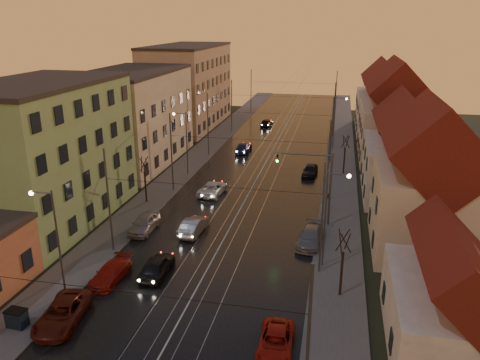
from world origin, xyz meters
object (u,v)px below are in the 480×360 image
Objects in this scene: street_lamp_1 at (330,210)px; parked_left_2 at (110,273)px; parked_right_0 at (276,342)px; dumpster at (17,319)px; driving_car_2 at (213,188)px; parked_right_1 at (310,237)px; street_lamp_2 at (184,137)px; street_lamp_3 at (337,118)px; parked_left_3 at (144,223)px; parked_left_1 at (62,313)px; parked_right_2 at (310,170)px; driving_car_4 at (267,123)px; driving_car_1 at (194,226)px; driving_car_0 at (157,266)px; street_lamp_0 at (53,233)px; driving_car_3 at (244,148)px; traffic_light_mast at (320,179)px.

street_lamp_1 reaches higher than parked_left_2.
parked_right_0 is 16.35m from dumpster.
driving_car_2 reaches higher than dumpster.
driving_car_2 is 1.12× the size of parked_right_0.
dumpster is (-17.37, -15.65, 0.00)m from parked_right_1.
street_lamp_2 and street_lamp_3 have the same top height.
parked_left_3 reaches higher than parked_right_1.
parked_left_2 is at bearing 75.85° from parked_left_1.
parked_left_2 is 14.23m from parked_right_0.
driving_car_2 is 1.14× the size of parked_left_2.
driving_car_4 is at bearing 115.40° from parked_right_2.
parked_left_1 is at bearing 77.44° from driving_car_1.
driving_car_1 is at bearing -110.62° from street_lamp_3.
parked_left_1 is 4.30× the size of dumpster.
street_lamp_2 is at bearing -138.69° from street_lamp_3.
driving_car_0 is 7.88m from parked_left_1.
driving_car_0 is at bearing -104.51° from parked_right_2.
driving_car_0 reaches higher than parked_left_1.
driving_car_0 is at bearing 36.93° from street_lamp_0.
parked_left_1 is (-3.21, -42.71, 0.02)m from driving_car_3.
parked_right_0 is at bearing -45.07° from parked_left_3.
parked_left_1 reaches higher than parked_right_2.
street_lamp_1 is 1.00× the size of street_lamp_3.
driving_car_4 is (0.52, 36.03, 0.02)m from driving_car_2.
street_lamp_1 is 17.52m from parked_left_3.
traffic_light_mast is 16.72m from parked_left_3.
parked_right_1 is at bearing -176.61° from driving_car_1.
street_lamp_3 reaches higher than driving_car_4.
parked_left_1 reaches higher than driving_car_4.
street_lamp_2 is 20.89m from traffic_light_mast.
driving_car_3 is at bearing 93.73° from driving_car_4.
parked_left_2 is 1.07× the size of parked_right_2.
driving_car_4 is at bearing -93.42° from driving_car_3.
parked_left_1 is 2.74m from dumpster.
parked_left_3 is (-16.70, -32.68, -4.11)m from street_lamp_3.
street_lamp_1 reaches higher than parked_left_1.
driving_car_3 is (-0.11, 17.94, 0.01)m from driving_car_2.
traffic_light_mast is 1.62× the size of driving_car_1.
parked_left_2 is at bearing 156.78° from parked_right_0.
parked_left_1 is at bearing 84.25° from driving_car_3.
driving_car_1 reaches higher than parked_left_2.
street_lamp_1 is 13.36m from driving_car_1.
street_lamp_1 reaches higher than driving_car_0.
parked_right_2 is at bearing 100.15° from parked_right_1.
street_lamp_1 reaches higher than traffic_light_mast.
dumpster is (-17.77, -19.88, -3.90)m from traffic_light_mast.
street_lamp_3 is 34.63m from driving_car_1.
driving_car_2 is (-11.93, 5.99, -3.91)m from traffic_light_mast.
street_lamp_0 is 20.86m from parked_right_1.
driving_car_3 is 44.17m from dumpster.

